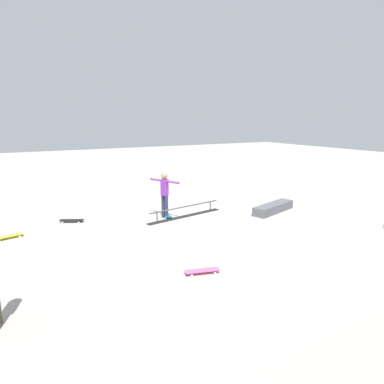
{
  "coord_description": "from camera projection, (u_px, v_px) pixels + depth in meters",
  "views": [
    {
      "loc": [
        5.16,
        9.89,
        3.46
      ],
      "look_at": [
        -0.37,
        -0.04,
        1.0
      ],
      "focal_mm": 31.79,
      "sensor_mm": 36.0,
      "label": 1
    }
  ],
  "objects": [
    {
      "name": "ground_plane",
      "position": [
        183.0,
        222.0,
        11.63
      ],
      "size": [
        60.0,
        60.0,
        0.0
      ],
      "primitive_type": "plane",
      "color": "#ADA89E"
    },
    {
      "name": "skate_ledge",
      "position": [
        273.0,
        208.0,
        12.84
      ],
      "size": [
        2.16,
        1.1,
        0.31
      ],
      "primitive_type": "cube",
      "rotation": [
        0.0,
        0.0,
        0.3
      ],
      "color": "#595960",
      "rests_on": "ground_plane"
    },
    {
      "name": "loose_skateboard_yellow",
      "position": [
        8.0,
        236.0,
        9.99
      ],
      "size": [
        0.82,
        0.39,
        0.09
      ],
      "rotation": [
        0.0,
        0.0,
        3.37
      ],
      "color": "yellow",
      "rests_on": "ground_plane"
    },
    {
      "name": "skateboard_main",
      "position": [
        166.0,
        214.0,
        12.26
      ],
      "size": [
        0.34,
        0.82,
        0.09
      ],
      "rotation": [
        0.0,
        0.0,
        4.57
      ],
      "color": "teal",
      "rests_on": "ground_plane"
    },
    {
      "name": "loose_skateboard_black",
      "position": [
        72.0,
        220.0,
        11.57
      ],
      "size": [
        0.8,
        0.54,
        0.09
      ],
      "rotation": [
        0.0,
        0.0,
        2.67
      ],
      "color": "black",
      "rests_on": "ground_plane"
    },
    {
      "name": "loose_skateboard_pink",
      "position": [
        202.0,
        271.0,
        7.74
      ],
      "size": [
        0.82,
        0.41,
        0.09
      ],
      "rotation": [
        0.0,
        0.0,
        6.02
      ],
      "color": "#E05993",
      "rests_on": "ground_plane"
    },
    {
      "name": "grind_rail",
      "position": [
        185.0,
        212.0,
        12.24
      ],
      "size": [
        3.18,
        0.78,
        0.39
      ],
      "rotation": [
        0.0,
        0.0,
        0.17
      ],
      "color": "black",
      "rests_on": "ground_plane"
    },
    {
      "name": "skater_main",
      "position": [
        165.0,
        192.0,
        11.92
      ],
      "size": [
        0.59,
        1.24,
        1.63
      ],
      "rotation": [
        0.0,
        0.0,
        1.98
      ],
      "color": "#2D3351",
      "rests_on": "ground_plane"
    }
  ]
}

